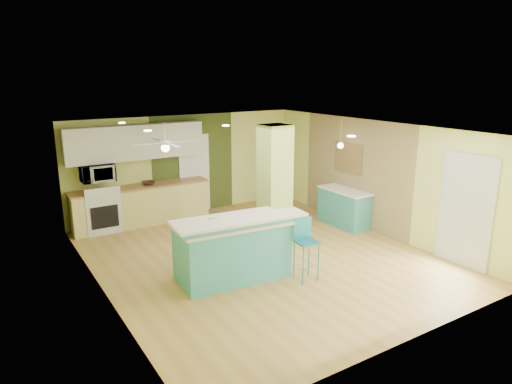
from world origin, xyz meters
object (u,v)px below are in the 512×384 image
at_px(side_counter, 344,207).
at_px(canister, 213,222).
at_px(peninsula, 233,248).
at_px(bar_stool, 305,239).
at_px(fruit_bowl, 149,183).

bearing_deg(side_counter, canister, -163.75).
height_order(peninsula, bar_stool, peninsula).
distance_m(peninsula, bar_stool, 1.26).
distance_m(side_counter, fruit_bowl, 4.64).
distance_m(fruit_bowl, canister, 3.77).
height_order(peninsula, side_counter, peninsula).
bearing_deg(fruit_bowl, bar_stool, -74.45).
relative_size(side_counter, fruit_bowl, 4.22).
height_order(bar_stool, canister, canister).
bearing_deg(side_counter, bar_stool, -145.07).
xyz_separation_m(bar_stool, side_counter, (2.59, 1.81, -0.30)).
bearing_deg(side_counter, peninsula, -162.66).
bearing_deg(canister, bar_stool, -23.71).
bearing_deg(peninsula, bar_stool, -27.89).
height_order(fruit_bowl, canister, canister).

